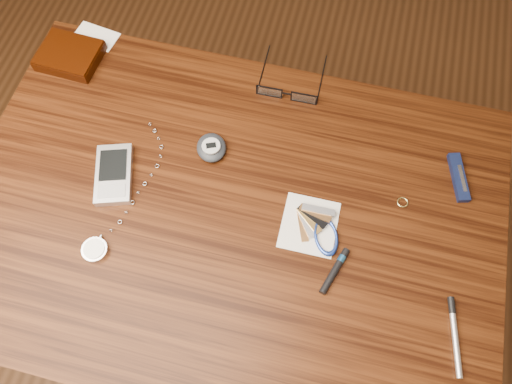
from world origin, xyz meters
TOP-DOWN VIEW (x-y plane):
  - ground at (0.00, 0.00)m, footprint 3.80×3.80m
  - desk at (0.00, 0.00)m, footprint 1.00×0.70m
  - wallet_and_card at (-0.42, 0.26)m, footprint 0.14×0.16m
  - eyeglasses at (0.05, 0.28)m, footprint 0.13×0.13m
  - gold_ring at (0.31, 0.10)m, footprint 0.02×0.02m
  - pocket_watch at (-0.21, -0.12)m, footprint 0.08×0.30m
  - pda_phone at (-0.23, 0.02)m, footprint 0.10×0.14m
  - pedometer at (-0.07, 0.12)m, footprint 0.08×0.08m
  - notepad_keys at (0.17, 0.00)m, footprint 0.12×0.11m
  - pocket_knife at (0.40, 0.17)m, footprint 0.05×0.10m
  - silver_pen at (0.42, -0.12)m, footprint 0.03×0.13m
  - black_blue_pen at (0.21, -0.06)m, footprint 0.04×0.09m

SIDE VIEW (x-z plane):
  - ground at x=0.00m, z-range 0.00..0.00m
  - desk at x=0.00m, z-range 0.27..1.02m
  - gold_ring at x=0.31m, z-range 0.75..0.75m
  - notepad_keys at x=0.17m, z-range 0.75..0.76m
  - silver_pen at x=0.42m, z-range 0.75..0.76m
  - pocket_watch at x=-0.21m, z-range 0.75..0.76m
  - black_blue_pen at x=0.21m, z-range 0.75..0.76m
  - pocket_knife at x=0.40m, z-range 0.75..0.76m
  - pda_phone at x=-0.23m, z-range 0.75..0.77m
  - pedometer at x=-0.07m, z-range 0.75..0.77m
  - eyeglasses at x=0.05m, z-range 0.75..0.78m
  - wallet_and_card at x=-0.42m, z-range 0.75..0.78m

